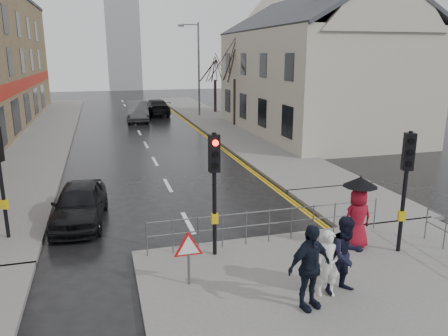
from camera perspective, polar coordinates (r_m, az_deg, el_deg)
ground at (r=12.12m, az=-1.90°, el=-12.26°), size 120.00×120.00×0.00m
near_pavement at (r=10.45m, az=20.22°, el=-17.56°), size 10.00×9.00×0.14m
left_pavement at (r=34.17m, az=-22.24°, el=4.45°), size 4.00×44.00×0.14m
right_pavement at (r=37.04m, az=-1.44°, el=6.24°), size 4.00×40.00×0.14m
pavement_bridge_right at (r=17.14m, az=17.19°, el=-4.45°), size 4.00×4.20×0.14m
building_right_cream at (r=32.01m, az=11.60°, el=13.10°), size 9.00×16.40×10.10m
church_tower at (r=72.70m, az=-13.12°, el=17.06°), size 5.00×5.00×18.00m
traffic_signal_near_left at (r=11.46m, az=-1.27°, el=-0.67°), size 0.28×0.27×3.40m
traffic_signal_near_right at (r=12.63m, az=22.74°, el=-0.38°), size 0.34×0.33×3.40m
guard_railing_front at (r=12.84m, az=5.94°, el=-6.54°), size 7.14×0.04×1.00m
warning_sign at (r=10.45m, az=-4.66°, el=-10.56°), size 0.80×0.07×1.35m
street_lamp at (r=39.41m, az=-3.58°, el=13.49°), size 1.83×0.25×8.00m
tree_near at (r=34.03m, az=1.48°, el=14.06°), size 2.40×2.40×6.58m
tree_far at (r=41.87m, az=-1.18°, el=13.20°), size 2.40×2.40×5.64m
pedestrian_a at (r=10.32m, az=13.45°, el=-12.05°), size 0.63×0.47×1.56m
pedestrian_b at (r=10.49m, az=15.65°, el=-10.91°), size 0.97×0.80×1.84m
pedestrian_with_umbrella at (r=12.81m, az=17.12°, el=-5.24°), size 0.96×0.96×2.09m
pedestrian_d at (r=9.69m, az=11.10°, el=-12.59°), size 1.20×0.74×1.91m
car_parked at (r=15.31m, az=-18.35°, el=-4.44°), size 1.98×4.10×1.35m
car_mid at (r=37.89m, az=-11.29°, el=7.29°), size 1.89×4.98×1.62m
car_far at (r=41.26m, az=-8.90°, el=7.87°), size 2.33×5.15×1.46m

